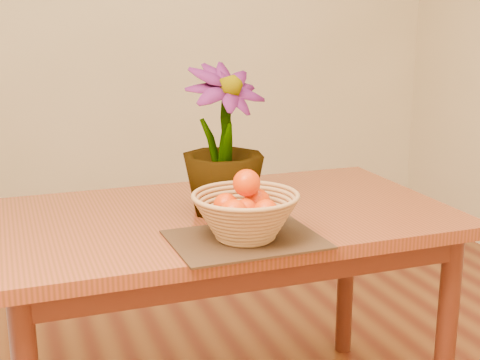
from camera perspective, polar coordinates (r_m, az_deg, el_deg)
name	(u,v)px	position (r m, az deg, el deg)	size (l,w,h in m)	color
wall_back	(111,11)	(3.88, -10.97, 14.00)	(4.00, 0.02, 2.70)	#FFEBC2
table	(224,239)	(2.10, -1.39, -5.02)	(1.40, 0.80, 0.75)	maroon
placemat	(246,239)	(1.82, 0.47, -5.10)	(0.40, 0.30, 0.01)	#362313
wicker_basket	(246,218)	(1.80, 0.48, -3.24)	(0.29, 0.29, 0.12)	#B1864A
orange_pile	(246,203)	(1.79, 0.50, -2.00)	(0.17, 0.16, 0.14)	red
potted_plant	(223,140)	(2.01, -1.47, 3.41)	(0.25, 0.25, 0.45)	#204915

